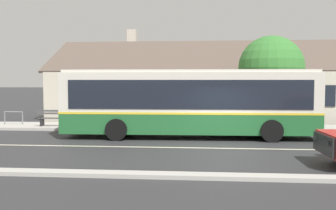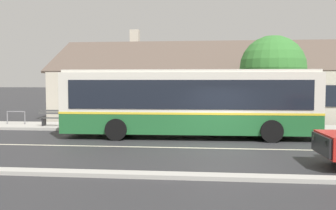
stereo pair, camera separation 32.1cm
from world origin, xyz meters
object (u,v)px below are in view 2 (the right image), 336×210
transit_bus (189,101)px  bench_by_building (56,119)px  street_tree_primary (273,68)px  bike_rack (16,115)px  bench_down_street (140,119)px  bus_stop_sign (319,102)px

transit_bus → bench_by_building: (-7.73, 2.51, -1.16)m
bench_by_building → street_tree_primary: 12.71m
transit_bus → bike_rack: transit_bus is taller
bench_by_building → bench_down_street: 4.83m
transit_bus → bench_by_building: transit_bus is taller
street_tree_primary → bench_down_street: bearing=-169.8°
bench_down_street → bus_stop_sign: 9.60m
bus_stop_sign → transit_bus: bearing=-162.5°
transit_bus → bike_rack: 10.96m
transit_bus → bench_down_street: (-2.90, 2.66, -1.18)m
bench_by_building → street_tree_primary: bearing=7.0°
transit_bus → street_tree_primary: street_tree_primary is taller
bus_stop_sign → bench_down_street: bearing=176.6°
bench_down_street → bike_rack: bearing=176.2°
transit_bus → bench_down_street: 4.11m
bench_down_street → bike_rack: (-7.55, 0.50, 0.13)m
bench_by_building → bike_rack: bench_by_building is taller
bench_by_building → street_tree_primary: street_tree_primary is taller
bench_down_street → bus_stop_sign: bus_stop_sign is taller
bench_down_street → street_tree_primary: street_tree_primary is taller
street_tree_primary → bus_stop_sign: bearing=-42.9°
bench_down_street → street_tree_primary: 8.11m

